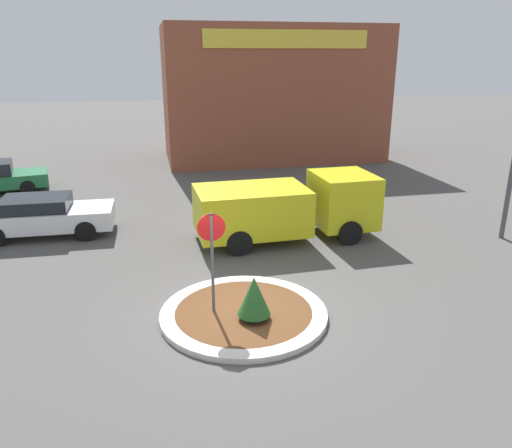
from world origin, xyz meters
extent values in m
plane|color=#514F4C|center=(0.00, 0.00, 0.00)|extent=(120.00, 120.00, 0.00)
cylinder|color=beige|center=(0.00, 0.00, 0.07)|extent=(3.95, 3.95, 0.13)
cylinder|color=brown|center=(0.00, 0.00, 0.07)|extent=(3.24, 3.24, 0.13)
cylinder|color=#4C4C51|center=(-0.69, 0.16, 1.27)|extent=(0.07, 0.07, 2.55)
cylinder|color=#B71414|center=(-0.69, 0.16, 2.21)|extent=(0.64, 0.03, 0.64)
cylinder|color=brown|center=(0.16, -0.42, 0.20)|extent=(0.08, 0.08, 0.12)
cone|color=#235623|center=(0.16, -0.42, 0.72)|extent=(0.76, 0.76, 0.92)
cube|color=gold|center=(4.38, 4.94, 1.23)|extent=(1.97, 2.24, 1.73)
cube|color=gold|center=(1.19, 4.82, 1.09)|extent=(3.62, 2.41, 1.45)
cube|color=black|center=(5.04, 4.96, 1.53)|extent=(0.11, 1.94, 0.61)
cylinder|color=black|center=(4.16, 5.98, 0.40)|extent=(0.81, 0.28, 0.81)
cylinder|color=black|center=(4.24, 3.88, 0.40)|extent=(0.81, 0.28, 0.81)
cylinder|color=black|center=(0.50, 5.85, 0.40)|extent=(0.81, 0.28, 0.81)
cylinder|color=black|center=(0.58, 3.75, 0.40)|extent=(0.81, 0.28, 0.81)
cube|color=brown|center=(5.28, 18.59, 3.71)|extent=(12.26, 6.00, 7.42)
cube|color=gold|center=(5.28, 15.56, 6.61)|extent=(8.58, 0.08, 0.90)
cylinder|color=black|center=(-7.56, 14.33, 0.32)|extent=(0.66, 0.31, 0.63)
cylinder|color=black|center=(-7.26, 12.66, 0.32)|extent=(0.66, 0.31, 0.63)
cube|color=silver|center=(-5.53, 6.92, 0.61)|extent=(4.54, 1.89, 0.64)
cube|color=black|center=(-5.75, 6.92, 1.14)|extent=(2.19, 1.62, 0.42)
cylinder|color=black|center=(-4.12, 7.72, 0.34)|extent=(0.68, 0.21, 0.68)
cylinder|color=black|center=(-4.15, 6.06, 0.34)|extent=(0.68, 0.21, 0.68)
cylinder|color=black|center=(-6.91, 7.77, 0.34)|extent=(0.68, 0.21, 0.68)
camera|label=1|loc=(-1.93, -10.28, 5.86)|focal=35.00mm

